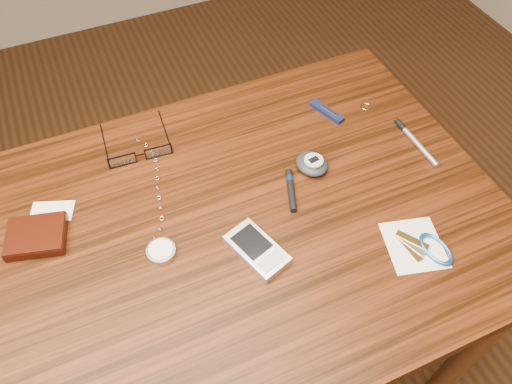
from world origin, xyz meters
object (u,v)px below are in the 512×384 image
at_px(wallet_and_card, 37,235).
at_px(pocket_watch, 161,247).
at_px(notepad_keys, 425,247).
at_px(eyeglasses, 140,154).
at_px(pocket_knife, 327,112).
at_px(desk, 233,254).
at_px(silver_pen, 413,138).
at_px(pda_phone, 257,249).
at_px(pedometer, 312,163).

height_order(wallet_and_card, pocket_watch, wallet_and_card).
bearing_deg(notepad_keys, pocket_watch, 156.60).
xyz_separation_m(eyeglasses, pocket_knife, (0.40, -0.04, -0.01)).
height_order(pocket_watch, notepad_keys, pocket_watch).
xyz_separation_m(pocket_watch, notepad_keys, (0.42, -0.18, -0.00)).
relative_size(desk, pocket_watch, 3.28).
bearing_deg(silver_pen, wallet_and_card, 175.12).
xyz_separation_m(desk, pocket_knife, (0.30, 0.19, 0.11)).
height_order(desk, pda_phone, pda_phone).
xyz_separation_m(desk, pedometer, (0.20, 0.06, 0.11)).
bearing_deg(notepad_keys, desk, 147.87).
bearing_deg(eyeglasses, wallet_and_card, -152.45).
xyz_separation_m(pda_phone, silver_pen, (0.40, 0.12, -0.00)).
distance_m(pda_phone, pedometer, 0.22).
bearing_deg(pda_phone, desk, 105.70).
relative_size(pocket_knife, silver_pen, 0.61).
relative_size(pocket_watch, notepad_keys, 2.39).
distance_m(pda_phone, silver_pen, 0.42).
bearing_deg(wallet_and_card, desk, -18.42).
bearing_deg(desk, eyeglasses, 115.33).
bearing_deg(pocket_watch, pda_phone, -25.43).
xyz_separation_m(wallet_and_card, eyeglasses, (0.22, 0.11, 0.00)).
bearing_deg(wallet_and_card, pocket_watch, -29.33).
xyz_separation_m(pda_phone, pocket_knife, (0.28, 0.26, -0.00)).
bearing_deg(pocket_watch, desk, 0.30).
height_order(wallet_and_card, pedometer, pedometer).
bearing_deg(notepad_keys, wallet_and_card, 154.68).
xyz_separation_m(eyeglasses, notepad_keys, (0.39, -0.40, -0.01)).
distance_m(wallet_and_card, eyeglasses, 0.24).
bearing_deg(pocket_knife, eyeglasses, 175.01).
xyz_separation_m(pocket_watch, pedometer, (0.33, 0.06, 0.01)).
bearing_deg(pocket_watch, pedometer, 10.78).
xyz_separation_m(wallet_and_card, silver_pen, (0.74, -0.06, -0.01)).
relative_size(notepad_keys, pocket_knife, 1.51).
bearing_deg(desk, wallet_and_card, 161.58).
bearing_deg(silver_pen, desk, -174.06).
height_order(pocket_watch, pocket_knife, pocket_watch).
height_order(pocket_watch, pda_phone, pda_phone).
relative_size(pocket_watch, pocket_knife, 3.61).
relative_size(desk, silver_pen, 7.19).
xyz_separation_m(pedometer, notepad_keys, (0.09, -0.24, -0.01)).
relative_size(desk, eyeglasses, 7.16).
height_order(wallet_and_card, eyeglasses, eyeglasses).
xyz_separation_m(pocket_watch, pocket_knife, (0.43, 0.19, -0.00)).
height_order(pda_phone, pedometer, pedometer).
relative_size(pocket_watch, silver_pen, 2.19).
bearing_deg(wallet_and_card, eyeglasses, 27.55).
xyz_separation_m(pocket_watch, pda_phone, (0.15, -0.07, 0.00)).
height_order(eyeglasses, silver_pen, eyeglasses).
distance_m(pocket_watch, pocket_knife, 0.47).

